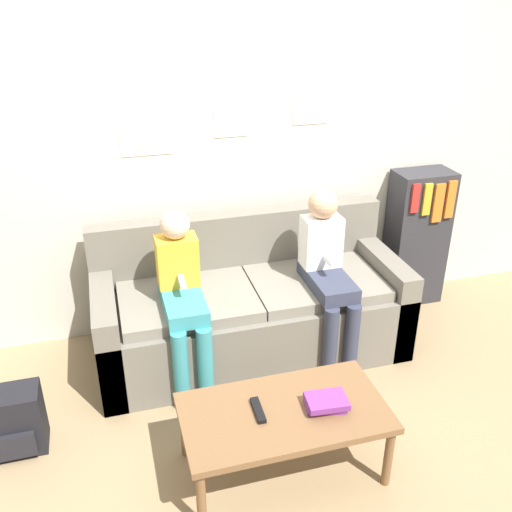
# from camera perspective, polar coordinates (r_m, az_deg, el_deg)

# --- Properties ---
(ground_plane) EXTENTS (10.00, 10.00, 0.00)m
(ground_plane) POSITION_cam_1_polar(r_m,az_deg,el_deg) (3.52, 1.71, -13.80)
(ground_plane) COLOR #937A56
(wall_back) EXTENTS (8.00, 0.06, 2.60)m
(wall_back) POSITION_cam_1_polar(r_m,az_deg,el_deg) (3.77, -2.64, 11.51)
(wall_back) COLOR beige
(wall_back) RESTS_ON ground_plane
(couch) EXTENTS (1.96, 0.79, 0.87)m
(couch) POSITION_cam_1_polar(r_m,az_deg,el_deg) (3.73, -0.57, -5.38)
(couch) COLOR #6B665B
(couch) RESTS_ON ground_plane
(coffee_table) EXTENTS (1.00, 0.54, 0.38)m
(coffee_table) POSITION_cam_1_polar(r_m,az_deg,el_deg) (2.88, 2.81, -15.75)
(coffee_table) COLOR brown
(coffee_table) RESTS_ON ground_plane
(person_left) EXTENTS (0.24, 0.54, 1.08)m
(person_left) POSITION_cam_1_polar(r_m,az_deg,el_deg) (3.33, -7.38, -3.63)
(person_left) COLOR teal
(person_left) RESTS_ON ground_plane
(person_right) EXTENTS (0.24, 0.54, 1.11)m
(person_right) POSITION_cam_1_polar(r_m,az_deg,el_deg) (3.54, 7.16, -1.27)
(person_right) COLOR #33384C
(person_right) RESTS_ON ground_plane
(tv_remote) EXTENTS (0.05, 0.17, 0.02)m
(tv_remote) POSITION_cam_1_polar(r_m,az_deg,el_deg) (2.83, 0.21, -15.16)
(tv_remote) COLOR black
(tv_remote) RESTS_ON coffee_table
(book_stack) EXTENTS (0.22, 0.16, 0.06)m
(book_stack) POSITION_cam_1_polar(r_m,az_deg,el_deg) (2.87, 7.01, -14.34)
(book_stack) COLOR #7A3389
(book_stack) RESTS_ON coffee_table
(bookshelf) EXTENTS (0.41, 0.28, 1.02)m
(bookshelf) POSITION_cam_1_polar(r_m,az_deg,el_deg) (4.39, 15.76, 1.81)
(bookshelf) COLOR #2D2D33
(bookshelf) RESTS_ON ground_plane
(backpack) EXTENTS (0.29, 0.23, 0.36)m
(backpack) POSITION_cam_1_polar(r_m,az_deg,el_deg) (3.34, -22.95, -15.00)
(backpack) COLOR black
(backpack) RESTS_ON ground_plane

